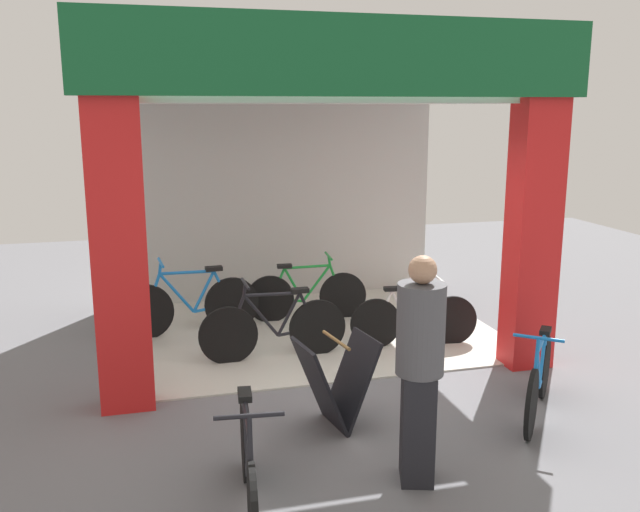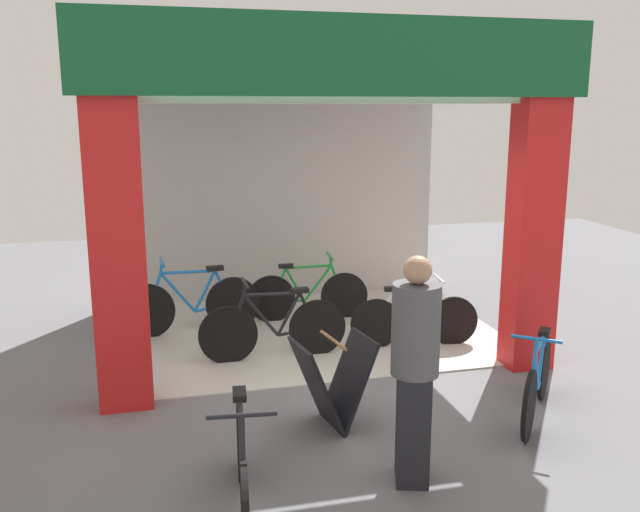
% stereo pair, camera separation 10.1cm
% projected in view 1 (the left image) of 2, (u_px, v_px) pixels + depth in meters
% --- Properties ---
extents(ground_plane, '(17.33, 17.33, 0.00)m').
position_uv_depth(ground_plane, '(341.00, 383.00, 6.99)').
color(ground_plane, slate).
rests_on(ground_plane, ground).
extents(shop_facade, '(4.87, 3.70, 3.57)m').
position_uv_depth(shop_facade, '(303.00, 181.00, 8.13)').
color(shop_facade, beige).
rests_on(shop_facade, ground).
extents(bicycle_inside_0, '(1.65, 0.45, 0.91)m').
position_uv_depth(bicycle_inside_0, '(274.00, 328.00, 7.58)').
color(bicycle_inside_0, black).
rests_on(bicycle_inside_0, ground).
extents(bicycle_inside_1, '(1.59, 0.44, 0.87)m').
position_uv_depth(bicycle_inside_1, '(306.00, 295.00, 8.97)').
color(bicycle_inside_1, black).
rests_on(bicycle_inside_1, ground).
extents(bicycle_inside_2, '(1.74, 0.48, 0.95)m').
position_uv_depth(bicycle_inside_2, '(190.00, 305.00, 8.40)').
color(bicycle_inside_2, black).
rests_on(bicycle_inside_2, ground).
extents(bicycle_inside_3, '(1.50, 0.41, 0.83)m').
position_uv_depth(bicycle_inside_3, '(414.00, 319.00, 8.00)').
color(bicycle_inside_3, black).
rests_on(bicycle_inside_3, ground).
extents(bicycle_parked_0, '(0.44, 1.62, 0.89)m').
position_uv_depth(bicycle_parked_0, '(248.00, 467.00, 4.68)').
color(bicycle_parked_0, black).
rests_on(bicycle_parked_0, ground).
extents(bicycle_parked_1, '(1.01, 1.22, 0.85)m').
position_uv_depth(bicycle_parked_1, '(539.00, 380.00, 6.20)').
color(bicycle_parked_1, black).
rests_on(bicycle_parked_1, ground).
extents(sandwich_board_sign, '(0.73, 0.61, 0.81)m').
position_uv_depth(sandwich_board_sign, '(336.00, 383.00, 5.99)').
color(sandwich_board_sign, black).
rests_on(sandwich_board_sign, ground).
extents(pedestrian_1, '(0.44, 0.61, 1.74)m').
position_uv_depth(pedestrian_1, '(419.00, 366.00, 5.02)').
color(pedestrian_1, black).
rests_on(pedestrian_1, ground).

